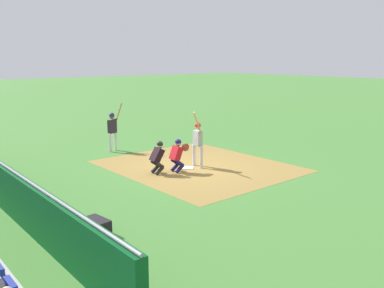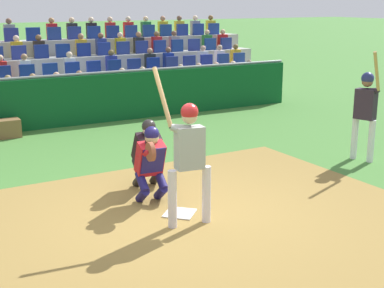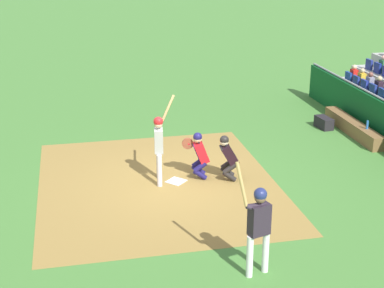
# 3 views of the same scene
# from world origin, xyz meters

# --- Properties ---
(ground_plane) EXTENTS (160.00, 160.00, 0.00)m
(ground_plane) POSITION_xyz_m (0.00, 0.00, 0.00)
(ground_plane) COLOR #437A33
(infield_dirt_patch) EXTENTS (7.32, 6.23, 0.01)m
(infield_dirt_patch) POSITION_xyz_m (0.00, 0.50, 0.00)
(infield_dirt_patch) COLOR olive
(infield_dirt_patch) RESTS_ON ground_plane
(home_plate_marker) EXTENTS (0.62, 0.62, 0.02)m
(home_plate_marker) POSITION_xyz_m (0.00, 0.00, 0.02)
(home_plate_marker) COLOR white
(home_plate_marker) RESTS_ON infield_dirt_patch
(batter_at_plate) EXTENTS (0.68, 0.63, 2.29)m
(batter_at_plate) POSITION_xyz_m (0.08, 0.43, 1.13)
(batter_at_plate) COLOR silver
(batter_at_plate) RESTS_ON ground_plane
(catcher_crouching) EXTENTS (0.49, 0.72, 1.30)m
(catcher_crouching) POSITION_xyz_m (0.17, -0.65, 0.72)
(catcher_crouching) COLOR #1B1752
(catcher_crouching) RESTS_ON ground_plane
(home_plate_umpire) EXTENTS (0.49, 0.53, 1.26)m
(home_plate_umpire) POSITION_xyz_m (-0.11, -1.37, 0.69)
(home_plate_umpire) COLOR black
(home_plate_umpire) RESTS_ON ground_plane
(dugout_bench) EXTENTS (3.50, 0.40, 0.44)m
(dugout_bench) POSITION_xyz_m (2.71, -6.38, 0.22)
(dugout_bench) COLOR brown
(dugout_bench) RESTS_ON ground_plane
(water_bottle_on_bench) EXTENTS (0.07, 0.07, 0.27)m
(water_bottle_on_bench) POSITION_xyz_m (1.86, -6.42, 0.58)
(water_bottle_on_bench) COLOR blue
(water_bottle_on_bench) RESTS_ON dugout_bench
(equipment_duffel_bag) EXTENTS (0.76, 0.45, 0.38)m
(equipment_duffel_bag) POSITION_xyz_m (3.45, -5.69, 0.19)
(equipment_duffel_bag) COLOR black
(equipment_duffel_bag) RESTS_ON ground_plane
(on_deck_batter) EXTENTS (0.49, 0.68, 2.27)m
(on_deck_batter) POSITION_xyz_m (-4.66, -0.74, 1.13)
(on_deck_batter) COLOR silver
(on_deck_batter) RESTS_ON ground_plane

